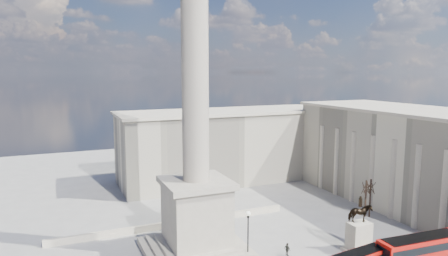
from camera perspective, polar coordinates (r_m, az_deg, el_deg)
nelsons_column at (r=54.62m, az=-4.03°, el=-5.27°), size 14.00×14.00×49.85m
balustrade_wall at (r=68.34m, az=-7.06°, el=-13.43°), size 40.00×0.60×1.10m
building_east at (r=84.88m, az=24.82°, el=-3.71°), size 19.00×46.00×18.60m
building_northeast at (r=94.64m, az=0.45°, el=-2.45°), size 51.00×17.00×16.60m
red_bus_c at (r=58.63m, az=26.37°, el=-15.83°), size 12.18×3.56×4.88m
red_bus_d at (r=62.15m, az=27.98°, el=-14.97°), size 10.15×2.48×4.11m
victorian_lamp at (r=55.09m, az=3.45°, el=-14.67°), size 0.61×0.61×7.16m
equestrian_statue at (r=61.55m, az=18.72°, el=-13.97°), size 3.94×2.95×8.21m
bare_tree_near at (r=75.52m, az=28.93°, el=-7.64°), size 1.85×1.85×8.11m
bare_tree_mid at (r=75.19m, az=19.65°, el=-7.90°), size 1.83×1.83×6.92m
bare_tree_far at (r=75.20m, az=20.23°, el=-7.76°), size 1.76×1.76×7.20m
pedestrian_standing at (r=63.40m, az=24.12°, el=-15.51°), size 1.01×0.88×1.77m
pedestrian_crossing at (r=58.73m, az=9.03°, el=-16.76°), size 0.71×1.18×1.87m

